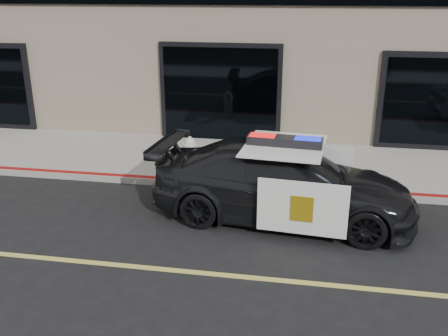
# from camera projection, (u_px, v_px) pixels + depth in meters

# --- Properties ---
(ground) EXTENTS (120.00, 120.00, 0.00)m
(ground) POSITION_uv_depth(u_px,v_px,m) (204.00, 273.00, 7.96)
(ground) COLOR black
(ground) RESTS_ON ground
(sidewalk_n) EXTENTS (60.00, 3.50, 0.15)m
(sidewalk_n) POSITION_uv_depth(u_px,v_px,m) (247.00, 162.00, 12.80)
(sidewalk_n) COLOR gray
(sidewalk_n) RESTS_ON ground
(police_car) EXTENTS (2.95, 5.43, 1.66)m
(police_car) POSITION_uv_depth(u_px,v_px,m) (283.00, 182.00, 9.67)
(police_car) COLOR black
(police_car) RESTS_ON ground
(fire_hydrant) EXTENTS (0.39, 0.54, 0.87)m
(fire_hydrant) POSITION_uv_depth(u_px,v_px,m) (190.00, 156.00, 11.77)
(fire_hydrant) COLOR silver
(fire_hydrant) RESTS_ON sidewalk_n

